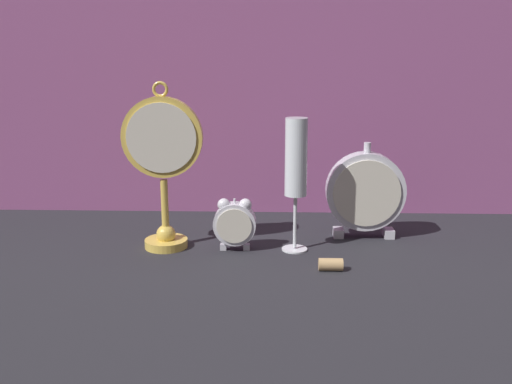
# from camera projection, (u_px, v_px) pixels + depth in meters

# --- Properties ---
(ground_plane) EXTENTS (4.00, 4.00, 0.00)m
(ground_plane) POSITION_uv_depth(u_px,v_px,m) (255.00, 259.00, 1.05)
(ground_plane) COLOR #232328
(fabric_backdrop_drape) EXTENTS (1.57, 0.01, 0.75)m
(fabric_backdrop_drape) POSITION_uv_depth(u_px,v_px,m) (260.00, 51.00, 1.28)
(fabric_backdrop_drape) COLOR #8E4C7F
(fabric_backdrop_drape) RESTS_ON ground_plane
(pocket_watch_on_stand) EXTENTS (0.15, 0.08, 0.32)m
(pocket_watch_on_stand) POSITION_uv_depth(u_px,v_px,m) (163.00, 165.00, 1.08)
(pocket_watch_on_stand) COLOR gold
(pocket_watch_on_stand) RESTS_ON ground_plane
(alarm_clock_twin_bell) EXTENTS (0.08, 0.03, 0.10)m
(alarm_clock_twin_bell) POSITION_uv_depth(u_px,v_px,m) (235.00, 222.00, 1.08)
(alarm_clock_twin_bell) COLOR silver
(alarm_clock_twin_bell) RESTS_ON ground_plane
(mantel_clock_silver) EXTENTS (0.16, 0.04, 0.20)m
(mantel_clock_silver) POSITION_uv_depth(u_px,v_px,m) (365.00, 192.00, 1.15)
(mantel_clock_silver) COLOR silver
(mantel_clock_silver) RESTS_ON ground_plane
(champagne_flute) EXTENTS (0.05, 0.05, 0.25)m
(champagne_flute) POSITION_uv_depth(u_px,v_px,m) (296.00, 166.00, 1.06)
(champagne_flute) COLOR silver
(champagne_flute) RESTS_ON ground_plane
(wine_cork) EXTENTS (0.04, 0.02, 0.02)m
(wine_cork) POSITION_uv_depth(u_px,v_px,m) (331.00, 264.00, 0.99)
(wine_cork) COLOR tan
(wine_cork) RESTS_ON ground_plane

